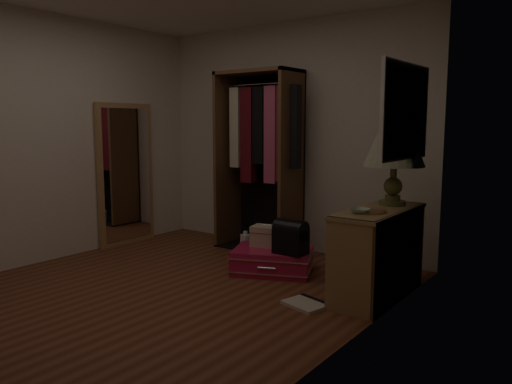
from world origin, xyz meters
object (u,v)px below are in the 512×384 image
at_px(black_bag, 291,236).
at_px(table_lamp, 394,150).
at_px(pink_suitcase, 273,260).
at_px(train_case, 267,236).
at_px(white_jug, 245,242).
at_px(console_bookshelf, 380,250).
at_px(floor_mirror, 126,174).
at_px(open_wardrobe, 263,146).

xyz_separation_m(black_bag, table_lamp, (0.87, 0.29, 0.83)).
relative_size(pink_suitcase, train_case, 2.69).
bearing_deg(white_jug, pink_suitcase, -35.69).
bearing_deg(console_bookshelf, floor_mirror, -179.29).
xyz_separation_m(open_wardrobe, table_lamp, (1.75, -0.48, 0.03)).
relative_size(console_bookshelf, train_case, 3.25).
bearing_deg(floor_mirror, white_jug, 23.54).
height_order(open_wardrobe, white_jug, open_wardrobe).
distance_m(console_bookshelf, table_lamp, 0.87).
height_order(console_bookshelf, floor_mirror, floor_mirror).
bearing_deg(white_jug, train_case, -36.75).
distance_m(open_wardrobe, train_case, 1.21).
relative_size(pink_suitcase, black_bag, 2.81).
xyz_separation_m(pink_suitcase, black_bag, (0.24, -0.05, 0.29)).
xyz_separation_m(open_wardrobe, floor_mirror, (-1.49, -0.77, -0.35)).
distance_m(console_bookshelf, pink_suitcase, 1.14).
bearing_deg(white_jug, open_wardrobe, 54.72).
bearing_deg(pink_suitcase, train_case, 127.95).
bearing_deg(pink_suitcase, open_wardrobe, 108.44).
distance_m(black_bag, table_lamp, 1.23).
xyz_separation_m(floor_mirror, train_case, (2.02, 0.11, -0.51)).
relative_size(floor_mirror, pink_suitcase, 1.83).
xyz_separation_m(floor_mirror, pink_suitcase, (2.13, 0.05, -0.73)).
bearing_deg(black_bag, train_case, 162.95).
height_order(console_bookshelf, pink_suitcase, console_bookshelf).
distance_m(open_wardrobe, table_lamp, 1.82).
relative_size(console_bookshelf, white_jug, 5.12).
bearing_deg(floor_mirror, pink_suitcase, 1.36).
height_order(floor_mirror, table_lamp, floor_mirror).
height_order(console_bookshelf, open_wardrobe, open_wardrobe).
relative_size(table_lamp, white_jug, 3.01).
height_order(pink_suitcase, white_jug, pink_suitcase).
bearing_deg(pink_suitcase, white_jug, 121.04).
distance_m(floor_mirror, black_bag, 2.42).
bearing_deg(console_bookshelf, pink_suitcase, 179.46).
xyz_separation_m(open_wardrobe, white_jug, (-0.12, -0.17, -1.11)).
bearing_deg(pink_suitcase, black_bag, -35.79).
relative_size(open_wardrobe, white_jug, 9.37).
distance_m(console_bookshelf, open_wardrobe, 2.06).
relative_size(pink_suitcase, white_jug, 4.24).
bearing_deg(black_bag, table_lamp, 19.26).
bearing_deg(table_lamp, open_wardrobe, 164.56).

